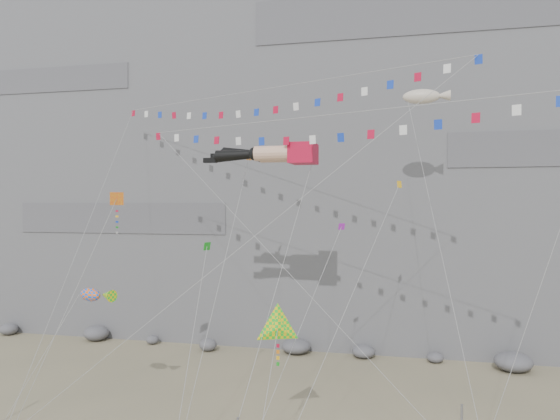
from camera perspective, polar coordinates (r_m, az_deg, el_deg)
name	(u,v)px	position (r m, az deg, el deg)	size (l,w,h in m)	color
cliff	(322,103)	(64.46, 4.43, 11.04)	(80.00, 28.00, 50.00)	slate
talus_boulders	(296,347)	(50.35, 1.70, -14.09)	(60.00, 3.00, 1.20)	slate
legs_kite	(273,154)	(37.68, -0.78, 5.83)	(7.80, 14.71, 21.52)	#B70B2A
flag_banner_upper	(266,89)	(42.03, -1.51, 12.51)	(28.85, 20.26, 28.55)	#B70B2A
flag_banner_lower	(327,115)	(34.72, 4.89, 9.82)	(28.31, 11.27, 21.69)	#B70B2A
harlequin_kite	(116,199)	(37.52, -16.73, 1.06)	(5.01, 5.99, 15.15)	red
fish_windsock	(90,295)	(37.62, -19.23, -8.38)	(5.51, 4.76, 9.16)	#FF600D
delta_kite	(278,328)	(30.18, -0.23, -12.22)	(2.61, 6.94, 9.22)	yellow
blimp_windsock	(422,97)	(42.67, 14.57, 11.33)	(5.07, 13.79, 25.24)	beige
small_kite_a	(248,162)	(40.02, -3.35, 5.05)	(1.08, 13.78, 21.38)	orange
small_kite_b	(340,231)	(36.98, 6.25, -2.22)	(4.21, 11.78, 16.71)	purple
small_kite_c	(207,249)	(35.91, -7.67, -4.04)	(2.75, 11.32, 15.19)	#16941D
small_kite_d	(397,190)	(37.84, 12.13, 2.07)	(6.36, 13.44, 20.36)	yellow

